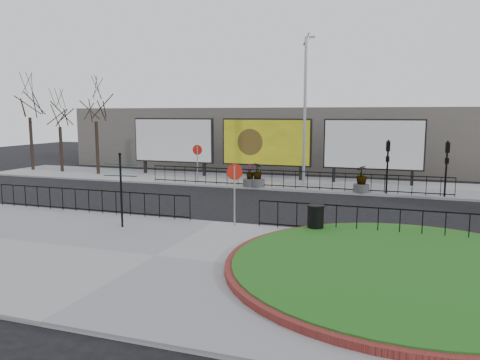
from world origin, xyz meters
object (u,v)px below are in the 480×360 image
at_px(fingerpost_sign, 121,182).
at_px(planter_c, 361,181).
at_px(billboard_mid, 266,143).
at_px(litter_bin, 316,219).
at_px(planter_a, 250,179).
at_px(planter_b, 257,178).
at_px(lamp_post, 305,109).

bearing_deg(fingerpost_sign, planter_c, 52.84).
bearing_deg(fingerpost_sign, billboard_mid, 82.37).
relative_size(fingerpost_sign, planter_c, 1.91).
bearing_deg(litter_bin, fingerpost_sign, -168.44).
xyz_separation_m(litter_bin, planter_a, (-5.78, 10.00, -0.06)).
xyz_separation_m(litter_bin, planter_b, (-5.30, 10.00, 0.03)).
xyz_separation_m(lamp_post, litter_bin, (2.77, -11.60, -4.17)).
height_order(billboard_mid, planter_b, billboard_mid).
relative_size(billboard_mid, planter_a, 4.67).
xyz_separation_m(lamp_post, fingerpost_sign, (-4.60, -13.11, -2.93)).
relative_size(billboard_mid, lamp_post, 0.67).
relative_size(billboard_mid, planter_c, 4.02).
relative_size(litter_bin, planter_a, 0.81).
distance_m(fingerpost_sign, planter_a, 11.69).
xyz_separation_m(fingerpost_sign, litter_bin, (7.37, 1.51, -1.23)).
xyz_separation_m(billboard_mid, lamp_post, (3.01, -1.97, 2.23)).
height_order(litter_bin, planter_a, planter_a).
relative_size(lamp_post, litter_bin, 8.64).
relative_size(lamp_post, fingerpost_sign, 3.14).
bearing_deg(planter_a, billboard_mid, 90.00).
xyz_separation_m(billboard_mid, planter_c, (6.63, -3.57, -1.84)).
distance_m(fingerpost_sign, planter_c, 14.19).
xyz_separation_m(planter_a, planter_b, (0.48, 0.00, 0.09)).
xyz_separation_m(planter_a, planter_c, (6.63, 0.00, 0.16)).
height_order(litter_bin, planter_b, planter_b).
bearing_deg(planter_a, lamp_post, 28.02).
xyz_separation_m(lamp_post, planter_a, (-3.01, -1.60, -4.23)).
height_order(lamp_post, litter_bin, lamp_post).
height_order(fingerpost_sign, litter_bin, fingerpost_sign).
bearing_deg(planter_c, planter_b, 180.00).
height_order(litter_bin, planter_c, planter_c).
relative_size(lamp_post, planter_a, 6.96).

